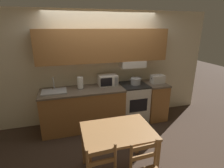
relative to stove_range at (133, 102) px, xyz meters
The scene contains 11 objects.
ground_plane 0.86m from the stove_range, 154.67° to the left, with size 16.00×16.00×0.00m, color #3D2D23.
wall_back 1.28m from the stove_range, 159.23° to the left, with size 5.26×0.38×2.55m.
lower_counter_main 1.21m from the stove_range, behind, with size 1.79×0.69×0.90m.
lower_counter_right_stub 0.55m from the stove_range, ahead, with size 0.47×0.69×0.90m.
stove_range is the anchor object (origin of this frame).
cooking_pot 0.53m from the stove_range, ahead, with size 0.32×0.24×0.15m.
microwave 0.84m from the stove_range, 168.28° to the left, with size 0.42×0.31×0.24m.
toaster 0.81m from the stove_range, ahead, with size 0.32×0.21×0.19m.
sink_basin 1.85m from the stove_range, behind, with size 0.50×0.36×0.29m.
paper_towel_roll 1.37m from the stove_range, behind, with size 0.15×0.15×0.26m.
dining_table 1.76m from the stove_range, 119.92° to the right, with size 1.02×0.75×0.77m.
Camera 1 is at (-0.88, -3.92, 2.18)m, focal length 28.00 mm.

